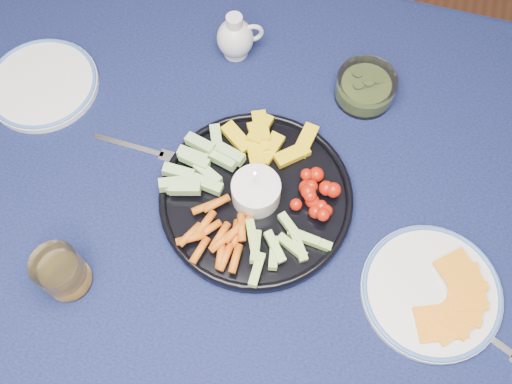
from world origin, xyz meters
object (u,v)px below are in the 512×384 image
(creamer_pitcher, at_px, (236,38))
(pickle_bowl, at_px, (365,88))
(juice_tumbler, at_px, (63,273))
(side_plate_extra, at_px, (42,84))
(cheese_plate, at_px, (432,291))
(crudite_platter, at_px, (255,195))
(dining_table, at_px, (308,250))

(creamer_pitcher, bearing_deg, pickle_bowl, -7.15)
(juice_tumbler, distance_m, side_plate_extra, 0.38)
(creamer_pitcher, relative_size, cheese_plate, 0.44)
(crudite_platter, relative_size, pickle_bowl, 3.00)
(crudite_platter, height_order, creamer_pitcher, crudite_platter)
(creamer_pitcher, distance_m, juice_tumbler, 0.51)
(cheese_plate, bearing_deg, crudite_platter, 165.69)
(dining_table, relative_size, side_plate_extra, 8.26)
(creamer_pitcher, xyz_separation_m, cheese_plate, (0.42, -0.36, -0.03))
(pickle_bowl, height_order, cheese_plate, pickle_bowl)
(crudite_platter, relative_size, juice_tumbler, 3.76)
(cheese_plate, relative_size, side_plate_extra, 1.07)
(dining_table, xyz_separation_m, cheese_plate, (0.20, -0.05, 0.10))
(juice_tumbler, relative_size, side_plate_extra, 0.42)
(crudite_platter, xyz_separation_m, creamer_pitcher, (-0.12, 0.29, 0.02))
(pickle_bowl, distance_m, cheese_plate, 0.37)
(pickle_bowl, xyz_separation_m, side_plate_extra, (-0.57, -0.14, -0.01))
(dining_table, distance_m, juice_tumbler, 0.41)
(pickle_bowl, bearing_deg, side_plate_extra, -166.05)
(dining_table, relative_size, crudite_platter, 5.22)
(pickle_bowl, bearing_deg, dining_table, -95.33)
(dining_table, xyz_separation_m, side_plate_extra, (-0.54, 0.14, 0.10))
(juice_tumbler, bearing_deg, pickle_bowl, 51.35)
(crudite_platter, bearing_deg, side_plate_extra, 165.34)
(creamer_pitcher, bearing_deg, side_plate_extra, -151.50)
(juice_tumbler, xyz_separation_m, side_plate_extra, (-0.19, 0.32, -0.03))
(cheese_plate, bearing_deg, side_plate_extra, 165.49)
(crudite_platter, height_order, juice_tumbler, crudite_platter)
(dining_table, height_order, crudite_platter, crudite_platter)
(crudite_platter, height_order, side_plate_extra, crudite_platter)
(juice_tumbler, bearing_deg, side_plate_extra, 120.98)
(pickle_bowl, distance_m, side_plate_extra, 0.58)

